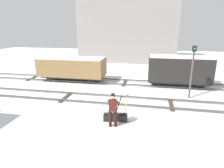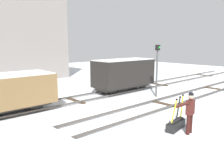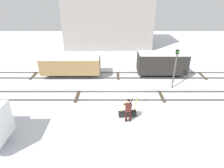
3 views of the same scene
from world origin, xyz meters
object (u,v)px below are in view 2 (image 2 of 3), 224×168
object	(u,v)px
switch_lever_frame	(176,124)
rail_worker	(189,110)
signal_post	(157,65)
freight_car_near_switch	(124,73)

from	to	relation	value
switch_lever_frame	rail_worker	size ratio (longest dim) A/B	0.83
switch_lever_frame	signal_post	world-z (taller)	signal_post
switch_lever_frame	signal_post	distance (m)	6.44
rail_worker	signal_post	xyz separation A→B (m)	(4.40, 4.90, 1.22)
switch_lever_frame	freight_car_near_switch	world-z (taller)	freight_car_near_switch
freight_car_near_switch	signal_post	bearing A→B (deg)	-80.71
switch_lever_frame	freight_car_near_switch	size ratio (longest dim) A/B	0.30
rail_worker	signal_post	world-z (taller)	signal_post
switch_lever_frame	freight_car_near_switch	xyz separation A→B (m)	(3.94, 7.04, 1.17)
signal_post	switch_lever_frame	bearing A→B (deg)	-135.38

